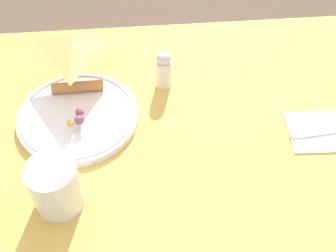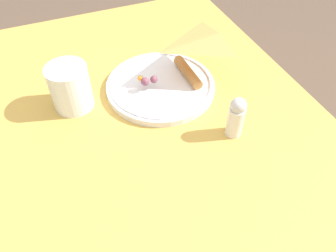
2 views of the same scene
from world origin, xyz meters
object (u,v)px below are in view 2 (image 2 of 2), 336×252
milk_glass (71,88)px  plate_pizza (161,84)px  salt_shaker (236,117)px  dining_table (133,171)px

milk_glass → plate_pizza: bearing=-96.3°
milk_glass → salt_shaker: (-0.21, -0.29, -0.00)m
milk_glass → salt_shaker: bearing=-126.3°
dining_table → milk_glass: 0.23m
plate_pizza → milk_glass: size_ratio=2.50×
plate_pizza → salt_shaker: 0.21m
plate_pizza → dining_table: bearing=138.2°
dining_table → plate_pizza: (0.14, -0.12, 0.11)m
plate_pizza → milk_glass: 0.21m
dining_table → salt_shaker: 0.26m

